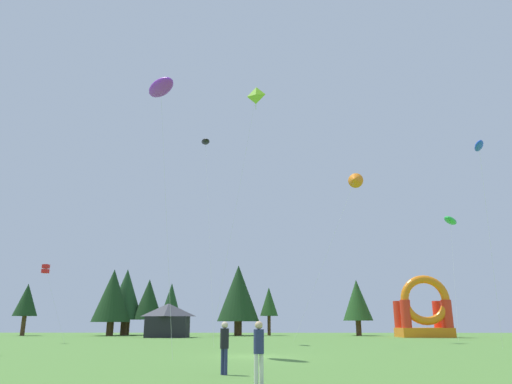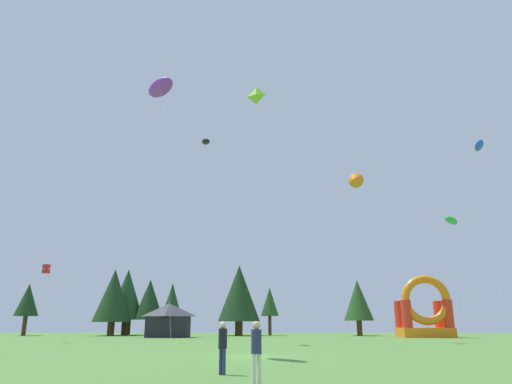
% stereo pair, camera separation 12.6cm
% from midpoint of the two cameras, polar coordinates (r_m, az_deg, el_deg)
% --- Properties ---
extents(ground_plane, '(120.00, 120.00, 0.00)m').
position_cam_midpoint_polar(ground_plane, '(27.23, -0.56, -19.53)').
color(ground_plane, '#548438').
extents(kite_black_parafoil, '(2.80, 8.13, 19.93)m').
position_cam_midpoint_polar(kite_black_parafoil, '(47.61, -6.28, 6.12)').
color(kite_black_parafoil, black).
rests_on(kite_black_parafoil, ground_plane).
extents(kite_purple_parafoil, '(3.73, 4.90, 17.67)m').
position_cam_midpoint_polar(kite_purple_parafoil, '(32.71, -11.71, 12.42)').
color(kite_purple_parafoil, purple).
rests_on(kite_purple_parafoil, ground_plane).
extents(kite_lime_diamond, '(5.35, 8.44, 24.15)m').
position_cam_midpoint_polar(kite_lime_diamond, '(46.92, -0.15, 11.62)').
color(kite_lime_diamond, '#8CD826').
rests_on(kite_lime_diamond, ground_plane).
extents(kite_red_box, '(2.94, 0.57, 7.16)m').
position_cam_midpoint_polar(kite_red_box, '(49.25, -24.45, -8.58)').
color(kite_red_box, red).
rests_on(kite_red_box, ground_plane).
extents(kite_blue_parafoil, '(1.62, 3.57, 15.44)m').
position_cam_midpoint_polar(kite_blue_parafoil, '(40.24, 25.58, 5.08)').
color(kite_blue_parafoil, blue).
rests_on(kite_blue_parafoil, ground_plane).
extents(kite_green_parafoil, '(3.58, 5.62, 13.77)m').
position_cam_midpoint_polar(kite_green_parafoil, '(58.49, 22.67, -3.25)').
color(kite_green_parafoil, green).
rests_on(kite_green_parafoil, ground_plane).
extents(kite_orange_delta, '(7.62, 3.06, 17.04)m').
position_cam_midpoint_polar(kite_orange_delta, '(49.53, 11.96, 1.48)').
color(kite_orange_delta, orange).
rests_on(kite_orange_delta, ground_plane).
extents(person_left_edge, '(0.45, 0.45, 1.86)m').
position_cam_midpoint_polar(person_left_edge, '(17.98, -4.10, -17.97)').
color(person_left_edge, navy).
rests_on(person_left_edge, ground_plane).
extents(person_midfield, '(0.43, 0.43, 1.87)m').
position_cam_midpoint_polar(person_midfield, '(15.03, 0.09, -18.44)').
color(person_midfield, silver).
rests_on(person_midfield, ground_plane).
extents(inflatable_blue_arch, '(6.38, 4.48, 7.59)m').
position_cam_midpoint_polar(inflatable_blue_arch, '(64.40, 19.85, -13.98)').
color(inflatable_blue_arch, orange).
rests_on(inflatable_blue_arch, ground_plane).
extents(festival_tent, '(5.02, 3.58, 4.12)m').
position_cam_midpoint_polar(festival_tent, '(61.27, -10.81, -15.19)').
color(festival_tent, black).
rests_on(festival_tent, ground_plane).
extents(tree_row_0, '(3.31, 3.31, 7.22)m').
position_cam_midpoint_polar(tree_row_0, '(76.02, -26.35, -11.79)').
color(tree_row_0, '#4C331E').
rests_on(tree_row_0, ground_plane).
extents(tree_row_1, '(5.44, 5.44, 9.26)m').
position_cam_midpoint_polar(tree_row_1, '(71.36, -17.22, -12.02)').
color(tree_row_1, '#4C331E').
rests_on(tree_row_1, ground_plane).
extents(tree_row_2, '(5.18, 5.18, 9.56)m').
position_cam_midpoint_polar(tree_row_2, '(73.58, -15.68, -11.98)').
color(tree_row_2, '#4C331E').
rests_on(tree_row_2, ground_plane).
extents(tree_row_3, '(2.57, 2.57, 6.66)m').
position_cam_midpoint_polar(tree_row_3, '(75.43, -15.29, -13.13)').
color(tree_row_3, '#4C331E').
rests_on(tree_row_3, ground_plane).
extents(tree_row_4, '(4.27, 4.27, 8.00)m').
position_cam_midpoint_polar(tree_row_4, '(72.13, -13.07, -12.71)').
color(tree_row_4, '#4C331E').
rests_on(tree_row_4, ground_plane).
extents(tree_row_5, '(2.87, 2.87, 7.48)m').
position_cam_midpoint_polar(tree_row_5, '(71.78, -10.40, -12.88)').
color(tree_row_5, '#4C331E').
rests_on(tree_row_5, ground_plane).
extents(tree_row_6, '(6.02, 6.02, 9.90)m').
position_cam_midpoint_polar(tree_row_6, '(68.84, -2.23, -12.28)').
color(tree_row_6, '#4C331E').
rests_on(tree_row_6, ground_plane).
extents(tree_row_7, '(2.60, 2.60, 6.76)m').
position_cam_midpoint_polar(tree_row_7, '(69.60, 1.54, -13.33)').
color(tree_row_7, '#4C331E').
rests_on(tree_row_7, ground_plane).
extents(tree_row_8, '(4.19, 4.19, 7.75)m').
position_cam_midpoint_polar(tree_row_8, '(70.02, 12.23, -12.85)').
color(tree_row_8, '#4C331E').
rests_on(tree_row_8, ground_plane).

